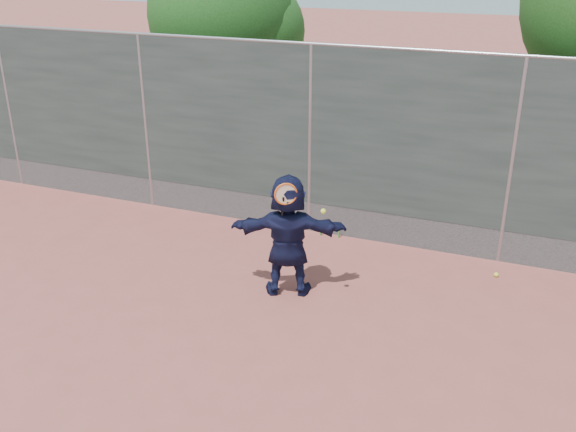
% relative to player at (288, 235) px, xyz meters
% --- Properties ---
extents(ground, '(80.00, 80.00, 0.00)m').
position_rel_player_xyz_m(ground, '(-0.43, -1.50, -0.83)').
color(ground, '#9E4C42').
rests_on(ground, ground).
extents(player, '(1.62, 0.96, 1.67)m').
position_rel_player_xyz_m(player, '(0.00, 0.00, 0.00)').
color(player, '#131635').
rests_on(player, ground).
extents(ball_ground, '(0.07, 0.07, 0.07)m').
position_rel_player_xyz_m(ball_ground, '(2.60, 1.47, -0.80)').
color(ball_ground, yellow).
rests_on(ball_ground, ground).
extents(fence, '(20.00, 0.06, 3.03)m').
position_rel_player_xyz_m(fence, '(-0.43, 2.00, 0.75)').
color(fence, '#38423D').
rests_on(fence, ground).
extents(swing_action, '(0.65, 0.18, 0.51)m').
position_rel_player_xyz_m(swing_action, '(0.10, -0.19, 0.63)').
color(swing_action, '#DC5714').
rests_on(swing_action, ground).
extents(tree_left, '(3.15, 3.00, 4.53)m').
position_rel_player_xyz_m(tree_left, '(-3.27, 5.05, 2.11)').
color(tree_left, '#382314').
rests_on(tree_left, ground).
extents(weed_clump, '(0.68, 0.07, 0.30)m').
position_rel_player_xyz_m(weed_clump, '(-0.13, 1.88, -0.70)').
color(weed_clump, '#387226').
rests_on(weed_clump, ground).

